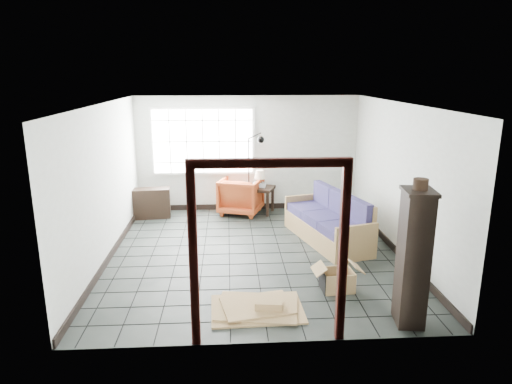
{
  "coord_description": "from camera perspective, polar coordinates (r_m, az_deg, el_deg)",
  "views": [
    {
      "loc": [
        -0.44,
        -7.48,
        3.09
      ],
      "look_at": [
        0.04,
        0.3,
        1.04
      ],
      "focal_mm": 32.0,
      "sensor_mm": 36.0,
      "label": 1
    }
  ],
  "objects": [
    {
      "name": "floor_lamp",
      "position": [
        10.06,
        -0.19,
        2.63
      ],
      "size": [
        0.48,
        0.35,
        1.84
      ],
      "rotation": [
        0.0,
        0.0,
        -0.06
      ],
      "color": "black",
      "rests_on": "ground"
    },
    {
      "name": "futon_sofa",
      "position": [
        8.71,
        9.22,
        -3.88
      ],
      "size": [
        1.36,
        2.26,
        0.94
      ],
      "rotation": [
        0.0,
        0.0,
        0.28
      ],
      "color": "olive",
      "rests_on": "ground"
    },
    {
      "name": "window_panel",
      "position": [
        10.31,
        -6.65,
        6.31
      ],
      "size": [
        2.32,
        0.08,
        1.52
      ],
      "color": "silver",
      "rests_on": "ground"
    },
    {
      "name": "pot",
      "position": [
        5.71,
        19.89,
        0.93
      ],
      "size": [
        0.2,
        0.2,
        0.13
      ],
      "rotation": [
        0.0,
        0.0,
        0.12
      ],
      "color": "black",
      "rests_on": "tall_shelf"
    },
    {
      "name": "cardboard_pile",
      "position": [
        6.3,
        0.35,
        -14.17
      ],
      "size": [
        1.25,
        0.95,
        0.18
      ],
      "rotation": [
        0.0,
        0.0,
        -0.02
      ],
      "color": "#967048",
      "rests_on": "ground"
    },
    {
      "name": "side_table",
      "position": [
        10.24,
        0.6,
        0.06
      ],
      "size": [
        0.7,
        0.7,
        0.6
      ],
      "rotation": [
        0.0,
        0.0,
        -0.35
      ],
      "color": "black",
      "rests_on": "ground"
    },
    {
      "name": "ground",
      "position": [
        8.11,
        -0.15,
        -7.68
      ],
      "size": [
        5.5,
        5.5,
        0.0
      ],
      "primitive_type": "plane",
      "color": "black",
      "rests_on": "ground"
    },
    {
      "name": "projector",
      "position": [
        10.21,
        0.43,
        0.91
      ],
      "size": [
        0.31,
        0.26,
        0.1
      ],
      "rotation": [
        0.0,
        0.0,
        -0.2
      ],
      "color": "silver",
      "rests_on": "side_table"
    },
    {
      "name": "console_shelf",
      "position": [
        10.21,
        -13.04,
        -1.37
      ],
      "size": [
        0.87,
        0.41,
        0.65
      ],
      "rotation": [
        0.0,
        0.0,
        0.1
      ],
      "color": "black",
      "rests_on": "ground"
    },
    {
      "name": "tall_shelf",
      "position": [
        5.98,
        19.06,
        -7.72
      ],
      "size": [
        0.42,
        0.52,
        1.75
      ],
      "rotation": [
        0.0,
        0.0,
        -0.13
      ],
      "color": "black",
      "rests_on": "ground"
    },
    {
      "name": "table_lamp",
      "position": [
        10.17,
        0.48,
        2.1
      ],
      "size": [
        0.27,
        0.27,
        0.38
      ],
      "rotation": [
        0.0,
        0.0,
        0.12
      ],
      "color": "black",
      "rests_on": "side_table"
    },
    {
      "name": "armchair",
      "position": [
        10.23,
        -1.88,
        -0.25
      ],
      "size": [
        1.09,
        1.06,
        0.9
      ],
      "primitive_type": "imported",
      "rotation": [
        0.0,
        0.0,
        2.81
      ],
      "color": "#983216",
      "rests_on": "ground"
    },
    {
      "name": "room_shell",
      "position": [
        7.66,
        -0.17,
        4.11
      ],
      "size": [
        5.02,
        5.52,
        2.61
      ],
      "color": "#B5B9B2",
      "rests_on": "ground"
    },
    {
      "name": "doorway_trim",
      "position": [
        5.1,
        1.65,
        -4.86
      ],
      "size": [
        1.8,
        0.08,
        2.2
      ],
      "color": "black",
      "rests_on": "ground"
    },
    {
      "name": "open_box",
      "position": [
        6.89,
        10.1,
        -10.79
      ],
      "size": [
        0.75,
        0.41,
        0.41
      ],
      "rotation": [
        0.0,
        0.0,
        0.08
      ],
      "color": "#967048",
      "rests_on": "ground"
    }
  ]
}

